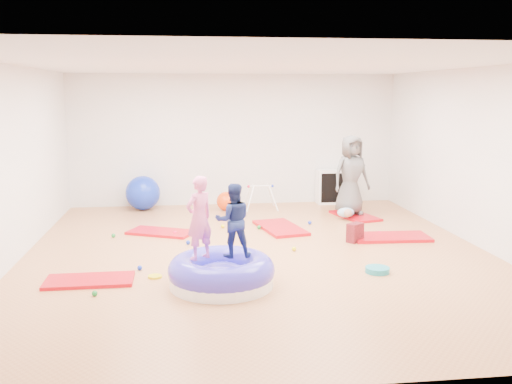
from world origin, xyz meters
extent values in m
cube|color=#C0814C|center=(0.00, 0.00, 0.00)|extent=(7.00, 8.00, 0.01)
cube|color=silver|center=(0.00, 0.00, 2.80)|extent=(7.00, 8.00, 0.01)
cube|color=silver|center=(0.00, 4.00, 1.40)|extent=(7.00, 0.01, 2.80)
cube|color=silver|center=(0.00, -4.00, 1.40)|extent=(7.00, 0.01, 2.80)
cube|color=silver|center=(-3.50, 0.00, 1.40)|extent=(0.01, 8.00, 2.80)
cube|color=silver|center=(3.50, 0.00, 1.40)|extent=(0.01, 8.00, 2.80)
cube|color=red|center=(-2.33, -1.02, 0.02)|extent=(1.12, 0.57, 0.05)
cube|color=red|center=(-1.51, 1.48, 0.02)|extent=(1.24, 0.98, 0.05)
cube|color=red|center=(0.59, 1.53, 0.03)|extent=(0.88, 1.37, 0.05)
cube|color=red|center=(2.31, 0.64, 0.03)|extent=(1.29, 0.69, 0.05)
cube|color=red|center=(2.22, 2.35, 0.02)|extent=(0.83, 1.21, 0.05)
cylinder|color=white|center=(-0.65, -1.37, 0.07)|extent=(1.31, 1.31, 0.15)
torus|color=#3B33D0|center=(-0.65, -1.37, 0.21)|extent=(1.35, 1.35, 0.36)
ellipsoid|color=#3B33D0|center=(-0.65, -1.37, 0.13)|extent=(0.72, 0.72, 0.32)
imported|color=pink|center=(-0.91, -1.30, 0.92)|extent=(0.46, 0.43, 1.06)
imported|color=navy|center=(-0.49, -1.24, 0.86)|extent=(0.47, 0.37, 0.95)
imported|color=#555555|center=(2.13, 2.42, 0.82)|extent=(0.86, 0.67, 1.55)
ellipsoid|color=#94BEDE|center=(1.97, 2.14, 0.14)|extent=(0.33, 0.21, 0.19)
sphere|color=tan|center=(1.97, 1.99, 0.16)|extent=(0.15, 0.15, 0.15)
sphere|color=#1B8532|center=(-2.30, 1.29, 0.03)|extent=(0.07, 0.07, 0.07)
sphere|color=#DBD003|center=(0.56, 0.09, 0.03)|extent=(0.07, 0.07, 0.07)
sphere|color=#E9103C|center=(2.21, 0.91, 0.03)|extent=(0.07, 0.07, 0.07)
sphere|color=#132EC5|center=(-1.05, 0.68, 0.03)|extent=(0.07, 0.07, 0.07)
sphere|color=#DBD003|center=(-0.42, 1.74, 0.03)|extent=(0.07, 0.07, 0.07)
sphere|color=#1B8532|center=(-2.18, -1.55, 0.03)|extent=(0.07, 0.07, 0.07)
sphere|color=#1B8532|center=(0.21, 1.58, 0.03)|extent=(0.07, 0.07, 0.07)
sphere|color=#E9103C|center=(-1.27, 1.34, 0.03)|extent=(0.07, 0.07, 0.07)
sphere|color=#132EC5|center=(1.20, 1.83, 0.03)|extent=(0.07, 0.07, 0.07)
sphere|color=#132EC5|center=(-1.72, -0.59, 0.03)|extent=(0.07, 0.07, 0.07)
sphere|color=#132EC5|center=(-1.95, 3.58, 0.36)|extent=(0.71, 0.71, 0.71)
sphere|color=#E4400D|center=(-0.25, 3.30, 0.19)|extent=(0.39, 0.39, 0.39)
cylinder|color=white|center=(0.23, 3.06, 0.27)|extent=(0.19, 0.20, 0.51)
cylinder|color=white|center=(0.23, 3.50, 0.27)|extent=(0.19, 0.20, 0.51)
cylinder|color=white|center=(0.71, 3.06, 0.27)|extent=(0.19, 0.20, 0.51)
cylinder|color=white|center=(0.71, 3.50, 0.27)|extent=(0.19, 0.20, 0.51)
cylinder|color=white|center=(0.47, 3.28, 0.50)|extent=(0.50, 0.03, 0.03)
sphere|color=#E9103C|center=(0.22, 3.28, 0.50)|extent=(0.06, 0.06, 0.06)
sphere|color=#132EC5|center=(0.72, 3.28, 0.50)|extent=(0.06, 0.06, 0.06)
cube|color=white|center=(2.16, 3.80, 0.37)|extent=(0.74, 0.36, 0.74)
cube|color=black|center=(2.16, 3.62, 0.37)|extent=(0.64, 0.02, 0.64)
cube|color=white|center=(2.16, 3.75, 0.37)|extent=(0.02, 0.25, 0.65)
cube|color=white|center=(2.16, 3.75, 0.37)|extent=(0.65, 0.25, 0.02)
cylinder|color=teal|center=(1.48, -1.09, 0.04)|extent=(0.33, 0.33, 0.07)
cube|color=#A41C2A|center=(1.66, 0.51, 0.16)|extent=(0.32, 0.30, 0.31)
cylinder|color=#DBD003|center=(-1.50, -0.94, 0.01)|extent=(0.19, 0.19, 0.03)
camera|label=1|loc=(-1.08, -8.25, 2.40)|focal=40.00mm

